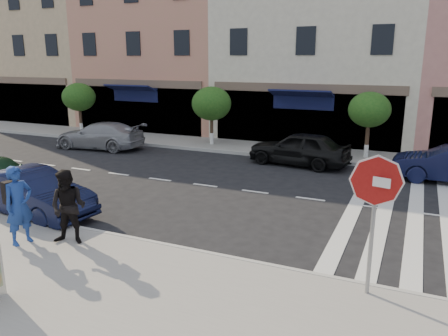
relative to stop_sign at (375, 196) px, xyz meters
The scene contains 15 objects.
ground 5.34m from the stop_sign, 157.26° to the left, with size 120.00×120.00×0.00m, color black.
sidewalk_near 5.30m from the stop_sign, 157.51° to the right, with size 60.00×4.50×0.15m, color gray.
sidewalk_far 13.81m from the stop_sign, 109.26° to the left, with size 60.00×3.00×0.15m, color gray.
building_west_far 32.77m from the stop_sign, 144.52° to the left, with size 12.00×9.00×12.00m, color #D2B086.
building_west_mid 24.91m from the stop_sign, 129.38° to the left, with size 10.00×9.00×14.00m, color tan.
building_centre 19.82m from the stop_sign, 104.83° to the left, with size 11.00×9.00×11.00m, color beige.
street_tree_wa 22.43m from the stop_sign, 145.56° to the left, with size 2.00×2.00×3.05m.
street_tree_wb 15.85m from the stop_sign, 126.83° to the left, with size 2.10×2.10×3.06m.
street_tree_c 12.78m from the stop_sign, 96.75° to the left, with size 1.90×1.90×3.04m.
stop_sign is the anchor object (origin of this frame).
photographer 8.28m from the stop_sign, behind, with size 0.72×0.47×1.98m, color navy.
walker 7.15m from the stop_sign, behind, with size 0.91×0.71×1.88m, color black.
car_near_mid 9.99m from the stop_sign, behind, with size 1.49×4.26×1.40m, color black.
car_far_left 17.72m from the stop_sign, 146.24° to the left, with size 1.95×4.80×1.39m, color gray.
car_far_mid 11.38m from the stop_sign, 111.48° to the left, with size 1.80×4.46×1.52m, color black.
Camera 1 is at (5.10, -10.10, 4.65)m, focal length 35.00 mm.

